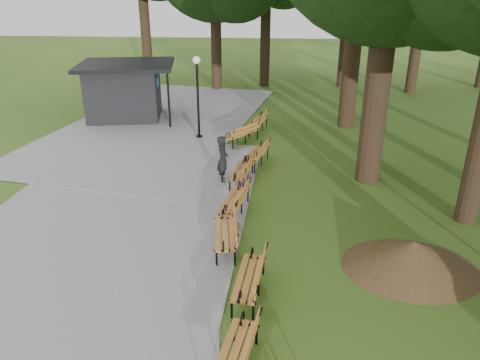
# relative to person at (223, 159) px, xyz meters

# --- Properties ---
(ground) EXTENTS (100.00, 100.00, 0.00)m
(ground) POSITION_rel_person_xyz_m (0.95, -7.18, -0.81)
(ground) COLOR #375C1A
(ground) RESTS_ON ground
(path) EXTENTS (12.00, 38.00, 0.06)m
(path) POSITION_rel_person_xyz_m (-3.05, -4.18, -0.78)
(path) COLOR gray
(path) RESTS_ON ground
(person) EXTENTS (0.50, 0.66, 1.62)m
(person) POSITION_rel_person_xyz_m (0.00, 0.00, 0.00)
(person) COLOR black
(person) RESTS_ON ground
(kiosk) EXTENTS (4.96, 4.49, 2.74)m
(kiosk) POSITION_rel_person_xyz_m (-5.76, 7.46, 0.56)
(kiosk) COLOR black
(kiosk) RESTS_ON ground
(lamp_post) EXTENTS (0.32, 0.32, 3.50)m
(lamp_post) POSITION_rel_person_xyz_m (-1.60, 4.63, 1.68)
(lamp_post) COLOR black
(lamp_post) RESTS_ON ground
(dirt_mound) EXTENTS (2.73, 2.73, 0.74)m
(dirt_mound) POSITION_rel_person_xyz_m (5.08, -4.82, -0.44)
(dirt_mound) COLOR #47301C
(dirt_mound) RESTS_ON ground
(bench_2) EXTENTS (0.93, 1.98, 0.88)m
(bench_2) POSITION_rel_person_xyz_m (1.19, -8.40, -0.37)
(bench_2) COLOR #C0712C
(bench_2) RESTS_ON ground
(bench_3) EXTENTS (0.81, 1.95, 0.88)m
(bench_3) POSITION_rel_person_xyz_m (1.29, -6.13, -0.37)
(bench_3) COLOR #C0712C
(bench_3) RESTS_ON ground
(bench_4) EXTENTS (0.89, 1.97, 0.88)m
(bench_4) POSITION_rel_person_xyz_m (0.56, -4.27, -0.37)
(bench_4) COLOR #C0712C
(bench_4) RESTS_ON ground
(bench_5) EXTENTS (0.94, 1.98, 0.88)m
(bench_5) POSITION_rel_person_xyz_m (0.61, -2.38, -0.37)
(bench_5) COLOR #C0712C
(bench_5) RESTS_ON ground
(bench_6) EXTENTS (0.87, 1.97, 0.88)m
(bench_6) POSITION_rel_person_xyz_m (0.64, -0.08, -0.37)
(bench_6) COLOR #C0712C
(bench_6) RESTS_ON ground
(bench_7) EXTENTS (1.10, 2.00, 0.88)m
(bench_7) POSITION_rel_person_xyz_m (1.04, 1.57, -0.37)
(bench_7) COLOR #C0712C
(bench_7) RESTS_ON ground
(bench_8) EXTENTS (1.61, 1.93, 0.88)m
(bench_8) POSITION_rel_person_xyz_m (0.30, 4.01, -0.37)
(bench_8) COLOR #C0712C
(bench_8) RESTS_ON ground
(bench_9) EXTENTS (1.01, 1.99, 0.88)m
(bench_9) POSITION_rel_person_xyz_m (0.90, 5.87, -0.37)
(bench_9) COLOR #C0712C
(bench_9) RESTS_ON ground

